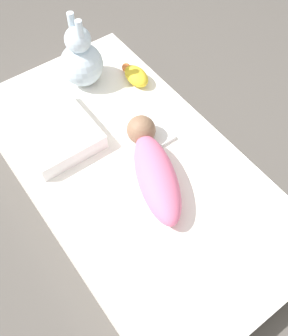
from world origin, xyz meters
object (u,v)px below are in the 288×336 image
object	(u,v)px
swaddled_baby	(153,168)
bunny_plush	(81,60)
pillow	(56,132)
turtle_plush	(136,75)

from	to	relation	value
swaddled_baby	bunny_plush	xyz separation A→B (m)	(0.65, -0.06, 0.07)
pillow	turtle_plush	xyz separation A→B (m)	(0.08, -0.49, -0.00)
swaddled_baby	bunny_plush	size ratio (longest dim) A/B	1.47
swaddled_baby	pillow	world-z (taller)	swaddled_baby
turtle_plush	pillow	bearing A→B (deg)	99.80
bunny_plush	turtle_plush	world-z (taller)	bunny_plush
pillow	turtle_plush	size ratio (longest dim) A/B	1.95
bunny_plush	turtle_plush	bearing A→B (deg)	-127.40
swaddled_baby	bunny_plush	distance (m)	0.66
turtle_plush	swaddled_baby	bearing A→B (deg)	151.91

